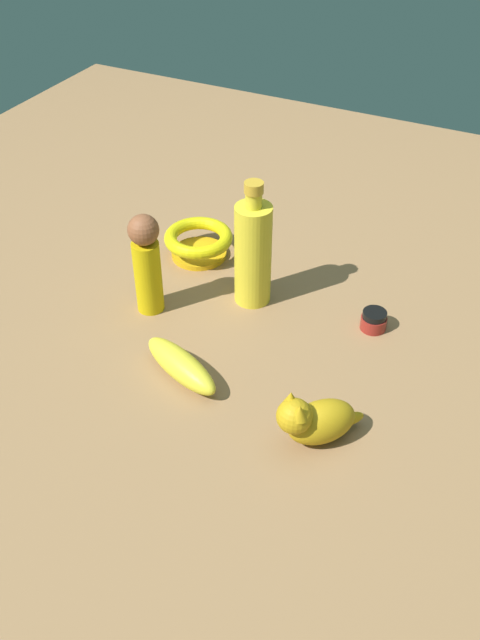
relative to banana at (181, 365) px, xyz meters
The scene contains 7 objects.
ground 0.12m from the banana, 157.77° to the left, with size 2.00×2.00×0.00m, color #936D47.
banana is the anchor object (origin of this frame).
nail_polish_jar 0.34m from the banana, 136.64° to the left, with size 0.04×0.04×0.03m.
bowl 0.34m from the banana, 155.83° to the right, with size 0.13×0.13×0.05m.
cat_figurine 0.24m from the banana, 82.79° to the left, with size 0.12×0.11×0.09m.
bottle_tall 0.24m from the banana, behind, with size 0.06×0.06×0.23m.
person_figure_adult 0.20m from the banana, 133.29° to the right, with size 0.06×0.06×0.19m.
Camera 1 is at (0.78, 0.39, 0.76)m, focal length 39.13 mm.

